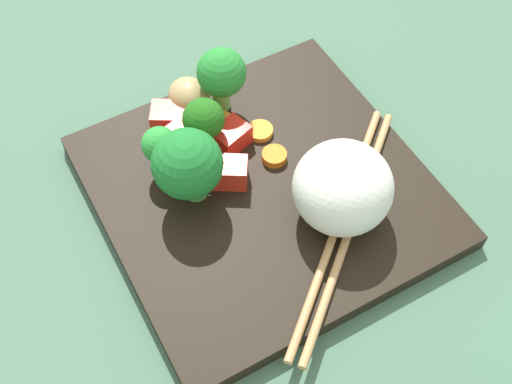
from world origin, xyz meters
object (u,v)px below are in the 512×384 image
object	(u,v)px
square_plate	(263,191)
chopstick_pair	(344,225)
carrot_slice_0	(274,156)
broccoli_floret_1	(188,165)
rice_mound	(343,188)

from	to	relation	value
square_plate	chopstick_pair	xyz separation A→B (cm)	(6.43, 3.12, 1.08)
chopstick_pair	carrot_slice_0	bearing A→B (deg)	59.27
square_plate	broccoli_floret_1	bearing A→B (deg)	-110.92
broccoli_floret_1	carrot_slice_0	size ratio (longest dim) A/B	3.47
rice_mound	broccoli_floret_1	bearing A→B (deg)	-129.26
rice_mound	chopstick_pair	world-z (taller)	rice_mound
carrot_slice_0	rice_mound	bearing A→B (deg)	11.16
square_plate	broccoli_floret_1	xyz separation A→B (cm)	(-1.99, -5.20, 4.76)
broccoli_floret_1	carrot_slice_0	bearing A→B (deg)	87.83
square_plate	carrot_slice_0	world-z (taller)	carrot_slice_0
carrot_slice_0	chopstick_pair	size ratio (longest dim) A/B	0.10
carrot_slice_0	square_plate	bearing A→B (deg)	-51.69
chopstick_pair	rice_mound	bearing A→B (deg)	35.70
rice_mound	chopstick_pair	xyz separation A→B (cm)	(1.30, -0.39, -2.93)
square_plate	carrot_slice_0	bearing A→B (deg)	128.31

